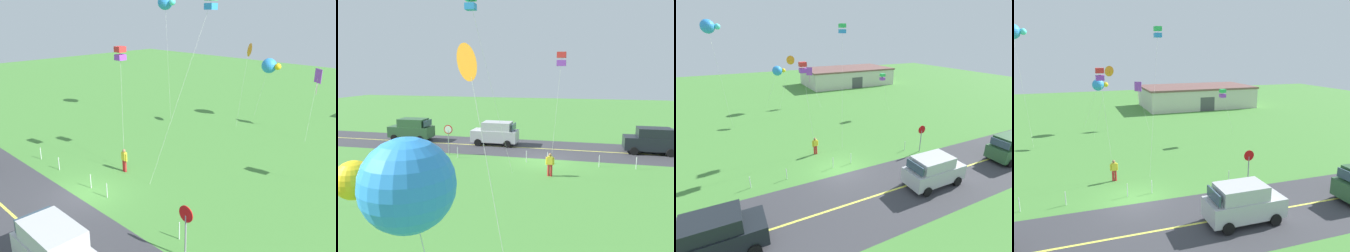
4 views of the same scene
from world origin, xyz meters
The scene contains 17 objects.
ground_plane centered at (0.00, 0.00, -0.05)m, with size 120.00×120.00×0.10m, color #478438.
asphalt_road centered at (0.00, -4.00, 0.00)m, with size 120.00×7.00×0.00m, color #38383D.
road_centre_stripe centered at (0.00, -4.00, 0.01)m, with size 120.00×0.16×0.00m, color #E5E04C.
car_suv_foreground centered at (5.16, -4.60, 1.15)m, with size 4.40×2.12×2.24m.
stop_sign centered at (8.09, -0.10, 1.80)m, with size 0.76×0.08×2.56m.
person_adult_near centered at (-0.86, 3.67, 0.86)m, with size 0.58×0.22×1.60m.
kite_red_low centered at (-1.46, 4.14, 7.76)m, with size 0.89×0.75×8.21m.
kite_blue_mid centered at (-8.02, 14.68, 11.06)m, with size 1.90×1.40×11.76m.
kite_yellow_high centered at (4.41, 20.53, 4.96)m, with size 1.09×2.93×5.66m.
kite_green_far centered at (3.45, 6.90, 10.78)m, with size 1.97×3.66×11.25m.
kite_pink_drift centered at (0.44, 15.82, 7.27)m, with size 2.33×1.98×7.84m.
kite_orange_near centered at (-0.29, 20.69, 5.41)m, with size 3.10×1.87×6.11m.
fence_post_0 centered at (-6.82, 0.70, 0.45)m, with size 0.05×0.05×0.90m, color silver.
fence_post_1 centered at (-4.23, 0.70, 0.45)m, with size 0.05×0.05×0.90m, color silver.
fence_post_2 centered at (-0.40, 0.70, 0.45)m, with size 0.05×0.05×0.90m, color silver.
fence_post_3 centered at (1.25, 0.70, 0.45)m, with size 0.05×0.05×0.90m, color silver.
fence_post_4 centered at (6.98, 0.70, 0.45)m, with size 0.05×0.05×0.90m, color silver.
Camera 1 is at (17.11, -10.22, 10.38)m, focal length 39.08 mm.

